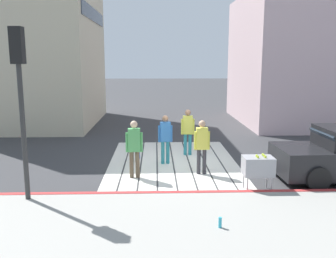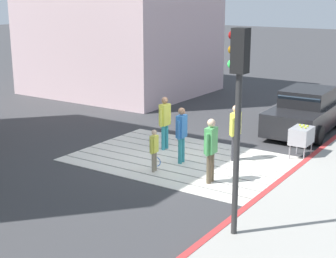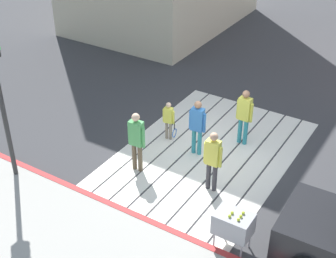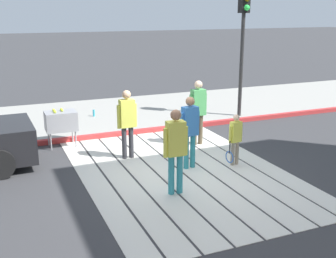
% 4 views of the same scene
% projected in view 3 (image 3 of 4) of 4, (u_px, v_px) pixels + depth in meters
% --- Properties ---
extents(ground_plane, '(120.00, 120.00, 0.00)m').
position_uv_depth(ground_plane, '(207.00, 154.00, 13.81)').
color(ground_plane, '#38383A').
extents(crosswalk_stripes, '(6.40, 4.35, 0.01)m').
position_uv_depth(crosswalk_stripes, '(207.00, 154.00, 13.81)').
color(crosswalk_stripes, silver).
rests_on(crosswalk_stripes, ground).
extents(curb_painted, '(0.16, 40.00, 0.13)m').
position_uv_depth(curb_painted, '(141.00, 219.00, 11.44)').
color(curb_painted, '#BC3333').
rests_on(curb_painted, ground).
extents(tennis_ball_cart, '(0.56, 0.80, 1.02)m').
position_uv_depth(tennis_ball_cart, '(233.00, 224.00, 10.39)').
color(tennis_ball_cart, '#99999E').
rests_on(tennis_ball_cart, ground).
extents(pedestrian_adult_lead, '(0.22, 0.50, 1.69)m').
position_uv_depth(pedestrian_adult_lead, '(213.00, 157.00, 11.96)').
color(pedestrian_adult_lead, '#333338').
rests_on(pedestrian_adult_lead, ground).
extents(pedestrian_adult_trailing, '(0.23, 0.50, 1.71)m').
position_uv_depth(pedestrian_adult_trailing, '(244.00, 113.00, 13.75)').
color(pedestrian_adult_trailing, teal).
rests_on(pedestrian_adult_trailing, ground).
extents(pedestrian_adult_side, '(0.24, 0.51, 1.74)m').
position_uv_depth(pedestrian_adult_side, '(136.00, 138.00, 12.64)').
color(pedestrian_adult_side, brown).
rests_on(pedestrian_adult_side, ground).
extents(pedestrian_teen_behind, '(0.25, 0.49, 1.67)m').
position_uv_depth(pedestrian_teen_behind, '(197.00, 124.00, 13.31)').
color(pedestrian_teen_behind, teal).
rests_on(pedestrian_teen_behind, ground).
extents(pedestrian_child_with_racket, '(0.29, 0.38, 1.22)m').
position_uv_depth(pedestrian_child_with_racket, '(169.00, 119.00, 14.11)').
color(pedestrian_child_with_racket, gray).
rests_on(pedestrian_child_with_racket, ground).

